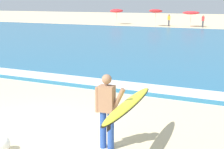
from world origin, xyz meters
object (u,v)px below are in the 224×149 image
surfer_with_board (118,106)px  beach_umbrella_2 (191,13)px  beach_umbrella_0 (117,11)px  beachgoer_near_row_left (203,21)px  beach_ball (2,144)px  beach_umbrella_1 (156,11)px  beachgoer_near_row_mid (169,20)px

surfer_with_board → beach_umbrella_2: size_ratio=1.29×
beach_umbrella_0 → beach_umbrella_2: (10.63, -0.20, -0.12)m
beachgoer_near_row_left → beach_ball: (1.24, -36.81, -0.67)m
beach_umbrella_1 → beachgoer_near_row_left: bearing=3.0°
beach_ball → beachgoer_near_row_left: bearing=91.9°
beachgoer_near_row_left → beach_ball: size_ratio=4.49×
surfer_with_board → beach_umbrella_0: size_ratio=1.29×
surfer_with_board → beach_umbrella_2: (-5.22, 36.27, 0.75)m
beachgoer_near_row_mid → beach_umbrella_2: bearing=11.4°
beachgoer_near_row_mid → beach_ball: size_ratio=4.49×
beachgoer_near_row_left → beachgoer_near_row_mid: same height
beach_umbrella_0 → beachgoer_near_row_mid: 8.00m
surfer_with_board → beachgoer_near_row_mid: 36.59m
beach_umbrella_1 → beach_umbrella_0: bearing=170.1°
surfer_with_board → beach_ball: (-2.33, -1.10, -0.86)m
beach_umbrella_2 → beach_ball: beach_umbrella_2 is taller
beachgoer_near_row_mid → beach_ball: 37.25m
beach_ball → beach_umbrella_1: bearing=101.4°
surfer_with_board → beach_ball: bearing=-154.7°
beach_umbrella_1 → beach_umbrella_2: size_ratio=1.05×
beach_umbrella_0 → beachgoer_near_row_mid: bearing=-5.4°
beach_umbrella_0 → surfer_with_board: bearing=-66.5°
beachgoer_near_row_left → beach_umbrella_2: bearing=161.6°
beach_umbrella_0 → beachgoer_near_row_mid: beach_umbrella_0 is taller
beach_umbrella_1 → beach_ball: 37.28m
surfer_with_board → beachgoer_near_row_mid: size_ratio=1.80×
beach_umbrella_1 → beachgoer_near_row_left: (6.15, 0.32, -1.15)m
surfer_with_board → beachgoer_near_row_mid: surfer_with_board is taller
beach_umbrella_0 → beachgoer_near_row_mid: size_ratio=1.39×
beach_umbrella_1 → beachgoer_near_row_mid: (1.75, 0.32, -1.15)m
beach_umbrella_1 → beachgoer_near_row_left: 6.26m
surfer_with_board → beach_umbrella_0: beach_umbrella_0 is taller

